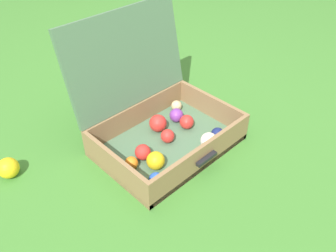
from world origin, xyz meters
The scene contains 3 objects.
ground_plane centered at (0.00, 0.00, 0.00)m, with size 16.00×16.00×0.00m, color #3D7A2D.
open_suitcase centered at (0.06, 0.05, 0.12)m, with size 0.61×0.55×0.56m.
stray_ball_on_grass centered at (-0.53, 0.31, 0.04)m, with size 0.09×0.09×0.09m, color yellow.
Camera 1 is at (-0.78, -0.88, 1.06)m, focal length 37.44 mm.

